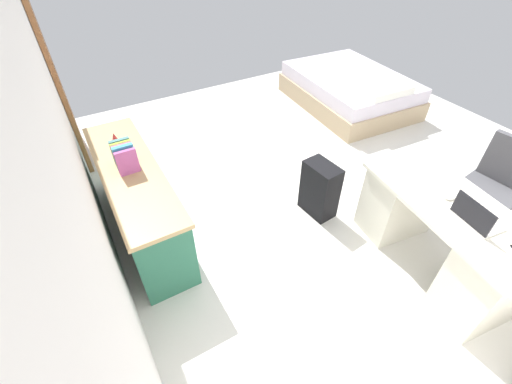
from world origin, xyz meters
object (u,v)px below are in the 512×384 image
Objects in this scene: desk at (440,234)px; laptop at (476,217)px; credenza at (139,200)px; suitcase_black at (320,189)px; office_chair at (489,194)px; bed at (349,90)px; computer_mouse at (450,197)px; figurine_small at (115,138)px.

laptop reaches higher than desk.
suitcase_black is (-0.66, -1.62, -0.08)m from credenza.
suitcase_black is at bearing 22.75° from desk.
office_chair is 0.95m from laptop.
computer_mouse reaches higher than bed.
office_chair reaches higher than suitcase_black.
suitcase_black is at bearing -124.56° from figurine_small.
desk reaches higher than suitcase_black.
office_chair is 1.61× the size of suitcase_black.
suitcase_black is at bearing 131.64° from bed.
office_chair reaches higher than bed.
credenza is 3.09× the size of suitcase_black.
figurine_small reaches higher than credenza.
office_chair reaches higher than computer_mouse.
computer_mouse reaches higher than suitcase_black.
office_chair is at bearing 165.38° from bed.
desk is at bearing -129.48° from credenza.
desk is at bearing 151.67° from bed.
bed is at bearing -14.62° from office_chair.
credenza is 2.66m from computer_mouse.
office_chair is 8.55× the size of figurine_small.
suitcase_black is 1.36m from laptop.
credenza is 16.36× the size of figurine_small.
laptop is (-2.91, 1.52, 0.53)m from bed.
suitcase_black is at bearing 52.20° from office_chair.
office_chair is 0.47× the size of bed.
credenza is 1.75m from suitcase_black.
suitcase_black is 1.73× the size of laptop.
office_chair is 1.54m from suitcase_black.
bed is 5.90× the size of laptop.
credenza reaches higher than desk.
credenza is (1.69, 2.05, -0.01)m from desk.
credenza reaches higher than suitcase_black.
bed is at bearing -73.60° from credenza.
computer_mouse is (0.25, -0.08, -0.03)m from laptop.
laptop is (-1.87, -1.99, 0.40)m from credenza.
desk is 0.79m from office_chair.
bed is 3.61m from figurine_small.
credenza is (1.60, 2.83, -0.05)m from office_chair.
office_chair is 3.25m from credenza.
credenza is 3.67m from bed.
credenza is at bearing -179.81° from figurine_small.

